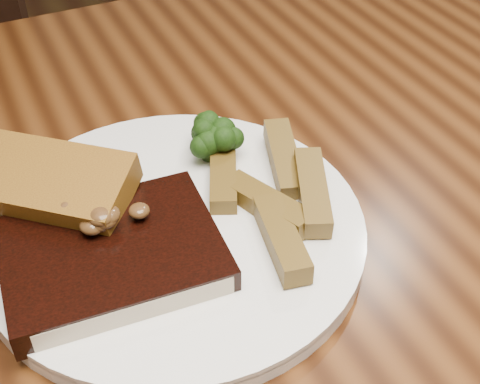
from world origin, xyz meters
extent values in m
cube|color=#4E290F|center=(0.00, 0.00, 0.73)|extent=(1.60, 0.90, 0.04)
cylinder|color=black|center=(0.03, 0.88, 0.22)|extent=(0.04, 0.04, 0.44)
cylinder|color=black|center=(-0.11, 0.55, 0.22)|extent=(0.04, 0.04, 0.44)
cylinder|color=white|center=(-0.06, 0.01, 0.76)|extent=(0.34, 0.34, 0.01)
cube|color=black|center=(-0.11, -0.01, 0.77)|extent=(0.16, 0.13, 0.02)
cube|color=beige|center=(-0.11, -0.07, 0.77)|extent=(0.14, 0.02, 0.02)
cube|color=#8A6219|center=(-0.14, 0.06, 0.78)|extent=(0.14, 0.13, 0.03)
camera|label=1|loc=(-0.17, -0.36, 1.13)|focal=50.00mm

